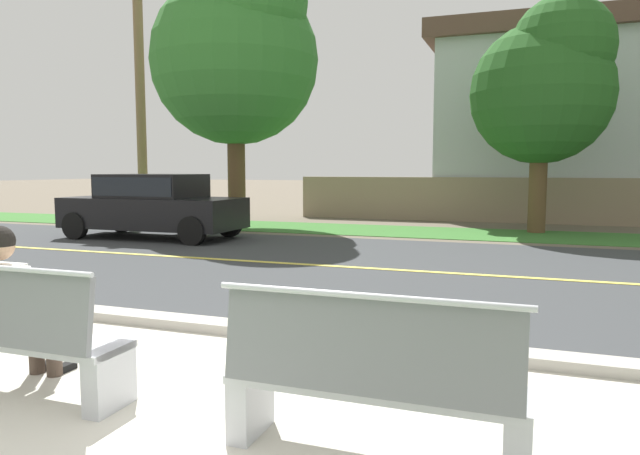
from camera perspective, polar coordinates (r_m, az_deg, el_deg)
ground_plane at (r=11.05m, az=8.56°, el=-2.90°), size 140.00×140.00×0.00m
sidewalk_pavement at (r=4.11m, az=-13.82°, el=-18.09°), size 44.00×3.60×0.01m
curb_edge at (r=5.72m, az=-2.78°, el=-10.50°), size 44.00×0.30×0.11m
street_asphalt at (r=9.60m, az=6.80°, el=-4.17°), size 52.00×8.00×0.01m
road_centre_line at (r=9.60m, az=6.80°, el=-4.14°), size 48.00×0.14×0.01m
far_verge_grass at (r=15.33m, az=11.77°, el=-0.50°), size 48.00×2.80×0.02m
bench_left at (r=4.74m, az=-28.15°, el=-9.66°), size 1.71×0.48×1.01m
bench_right at (r=3.36m, az=5.07°, el=-15.30°), size 1.71×0.48×1.01m
seated_person_white at (r=4.92m, az=-28.13°, el=-6.41°), size 0.52×0.68×1.25m
car_black_near at (r=14.39m, az=-16.22°, el=2.36°), size 4.30×1.86×1.54m
streetlamp at (r=17.11m, az=-8.70°, el=14.76°), size 0.24×2.10×7.65m
shade_tree_far_left at (r=16.82m, az=-8.13°, el=17.26°), size 4.68×4.68×7.71m
shade_tree_left at (r=16.06m, az=21.52°, el=13.19°), size 3.58×3.58×5.91m
garden_wall at (r=18.84m, az=17.26°, el=2.62°), size 13.00×0.36×1.40m
house_across_street at (r=22.13m, az=24.91°, el=9.36°), size 10.27×6.91×6.38m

